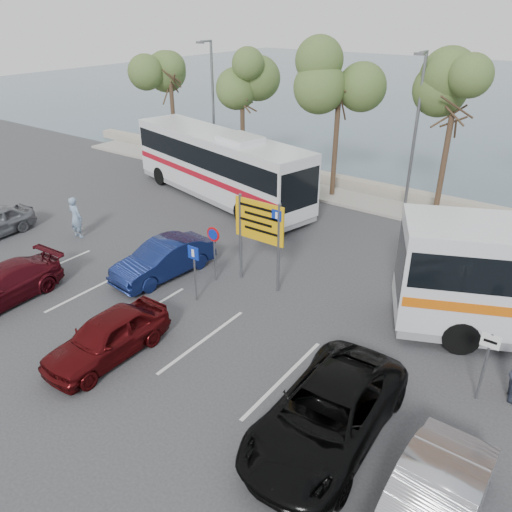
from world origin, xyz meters
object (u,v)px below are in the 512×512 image
Objects in this scene: street_lamp_left at (212,102)px; coach_bus_left at (219,168)px; suv_black at (327,414)px; direction_sign at (259,228)px; car_blue at (163,259)px; pedestrian_near at (76,217)px; car_maroon at (1,286)px; car_red at (107,337)px; street_lamp_right at (415,129)px.

street_lamp_left is 0.61× the size of coach_bus_left.
street_lamp_left is 23.49m from suv_black.
street_lamp_left reaches higher than coach_bus_left.
car_blue is at bearing -154.70° from direction_sign.
street_lamp_left is 12.33m from pedestrian_near.
coach_bus_left is 2.33× the size of suv_black.
suv_black is at bearing 2.69° from car_maroon.
direction_sign is 0.85× the size of car_red.
direction_sign reaches higher than car_maroon.
street_lamp_left is 15.24m from direction_sign.
car_red is (-3.19, -16.84, -3.87)m from street_lamp_right.
street_lamp_right is 10.55m from coach_bus_left.
pedestrian_near is at bearing -171.82° from direction_sign.
pedestrian_near is at bearing -176.73° from car_blue.
car_red is 0.76× the size of suv_black.
street_lamp_left is 3.99× the size of pedestrian_near.
suv_black reaches higher than car_maroon.
pedestrian_near is (-6.11, 0.30, 0.27)m from car_blue.
direction_sign is 9.91m from pedestrian_near.
pedestrian_near is at bearing 114.13° from car_maroon.
street_lamp_right is 1.73× the size of car_maroon.
car_maroon is (-3.41, -5.00, -0.06)m from car_blue.
pedestrian_near is at bearing -83.67° from street_lamp_left.
street_lamp_right is 3.99× the size of pedestrian_near.
coach_bus_left is at bearing -108.07° from pedestrian_near.
car_red is at bearing -57.43° from car_blue.
car_blue is (3.91, -8.34, -1.11)m from coach_bus_left.
suv_black is (4.00, -15.76, -3.82)m from street_lamp_right.
suv_black reaches higher than car_blue.
street_lamp_left is 19.87m from car_red.
coach_bus_left is (-7.50, 6.64, -0.58)m from direction_sign.
car_blue reaches higher than car_red.
car_blue is at bearing 156.70° from suv_black.
street_lamp_right is 13.81m from car_blue.
direction_sign is 0.78× the size of car_maroon.
car_maroon is (-7.00, -6.70, -1.76)m from direction_sign.
pedestrian_near is (-11.70, -11.72, -3.59)m from street_lamp_right.
street_lamp_left reaches higher than suv_black.
street_lamp_left is at bearing 180.00° from street_lamp_right.
suv_black is at bearing 162.81° from pedestrian_near.
direction_sign reaches higher than car_blue.
street_lamp_right is at bearing 79.15° from car_red.
street_lamp_right is at bearing 102.25° from suv_black.
car_maroon is (-9.00, -17.02, -3.93)m from street_lamp_right.
coach_bus_left is (-9.50, -3.68, -2.75)m from street_lamp_right.
car_blue is 5.38m from car_red.
street_lamp_left reaches higher than car_red.
car_maroon is 0.83× the size of suv_black.
direction_sign is at bearing 40.87° from car_maroon.
pedestrian_near is at bearing 163.57° from suv_black.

